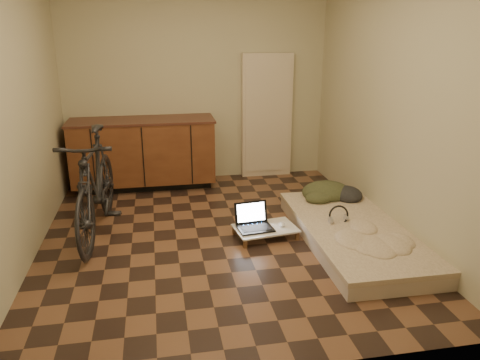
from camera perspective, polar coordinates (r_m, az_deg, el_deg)
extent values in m
cube|color=brown|center=(4.81, -2.53, -6.86)|extent=(3.50, 4.00, 0.00)
cube|color=beige|center=(6.39, -5.26, 11.55)|extent=(3.50, 0.00, 2.60)
cube|color=beige|center=(2.50, 3.49, 0.91)|extent=(3.50, 0.00, 2.60)
cube|color=beige|center=(4.53, -25.43, 7.09)|extent=(0.00, 4.00, 2.60)
cube|color=beige|center=(4.96, 17.94, 8.80)|extent=(0.00, 4.00, 2.60)
cube|color=black|center=(6.38, -11.43, -0.28)|extent=(1.70, 0.48, 0.10)
cube|color=#542A17|center=(6.22, -11.69, 3.45)|extent=(1.80, 0.60, 0.78)
cube|color=#4C271C|center=(6.13, -11.93, 7.11)|extent=(1.84, 0.62, 0.03)
cube|color=beige|center=(6.55, 3.28, 7.79)|extent=(0.70, 0.10, 1.70)
imported|color=black|center=(4.85, -17.26, 0.07)|extent=(0.69, 1.87, 1.19)
cube|color=beige|center=(4.81, 13.74, -6.60)|extent=(0.98, 2.04, 0.13)
cube|color=beige|center=(4.77, 13.82, -5.64)|extent=(1.00, 2.06, 0.05)
cube|color=brown|center=(4.55, 0.64, -7.78)|extent=(0.04, 0.04, 0.08)
cube|color=brown|center=(4.84, -0.69, -6.12)|extent=(0.04, 0.04, 0.08)
cube|color=brown|center=(4.75, 6.98, -6.77)|extent=(0.04, 0.04, 0.08)
cube|color=brown|center=(5.03, 5.33, -5.25)|extent=(0.04, 0.04, 0.08)
cube|color=white|center=(4.76, 3.12, -5.90)|extent=(0.66, 0.48, 0.02)
cube|color=black|center=(4.71, 1.90, -5.94)|extent=(0.37, 0.28, 0.02)
cube|color=black|center=(4.80, 1.33, -3.95)|extent=(0.35, 0.11, 0.22)
cube|color=white|center=(4.80, 1.33, -3.95)|extent=(0.29, 0.08, 0.18)
ellipsoid|color=silver|center=(4.80, 5.14, -5.39)|extent=(0.07, 0.11, 0.04)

